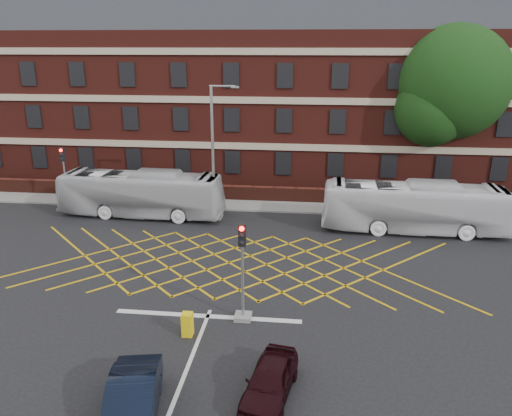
# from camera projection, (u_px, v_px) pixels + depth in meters

# --- Properties ---
(ground) EXTENTS (120.00, 120.00, 0.00)m
(ground) POSITION_uv_depth(u_px,v_px,m) (222.00, 280.00, 24.53)
(ground) COLOR black
(ground) RESTS_ON ground
(victorian_building) EXTENTS (51.00, 12.17, 20.40)m
(victorian_building) POSITION_uv_depth(u_px,v_px,m) (269.00, 83.00, 42.79)
(victorian_building) COLOR #571C16
(victorian_building) RESTS_ON ground
(boundary_wall) EXTENTS (56.00, 0.50, 1.10)m
(boundary_wall) POSITION_uv_depth(u_px,v_px,m) (253.00, 194.00, 36.62)
(boundary_wall) COLOR #461A12
(boundary_wall) RESTS_ON ground
(far_pavement) EXTENTS (60.00, 3.00, 0.12)m
(far_pavement) POSITION_uv_depth(u_px,v_px,m) (252.00, 204.00, 35.83)
(far_pavement) COLOR slate
(far_pavement) RESTS_ON ground
(box_junction_hatching) EXTENTS (8.22, 8.22, 0.02)m
(box_junction_hatching) POSITION_uv_depth(u_px,v_px,m) (229.00, 263.00, 26.42)
(box_junction_hatching) COLOR #CC990C
(box_junction_hatching) RESTS_ON ground
(stop_line) EXTENTS (8.00, 0.30, 0.02)m
(stop_line) POSITION_uv_depth(u_px,v_px,m) (208.00, 316.00, 21.23)
(stop_line) COLOR silver
(stop_line) RESTS_ON ground
(bus_left) EXTENTS (11.07, 3.05, 3.06)m
(bus_left) POSITION_uv_depth(u_px,v_px,m) (141.00, 194.00, 33.22)
(bus_left) COLOR silver
(bus_left) RESTS_ON ground
(bus_right) EXTENTS (11.18, 2.91, 3.10)m
(bus_right) POSITION_uv_depth(u_px,v_px,m) (414.00, 207.00, 30.42)
(bus_right) COLOR white
(bus_right) RESTS_ON ground
(car_navy) EXTENTS (2.28, 4.43, 1.39)m
(car_navy) POSITION_uv_depth(u_px,v_px,m) (132.00, 403.00, 15.10)
(car_navy) COLOR black
(car_navy) RESTS_ON ground
(car_maroon) EXTENTS (1.97, 3.68, 1.19)m
(car_maroon) POSITION_uv_depth(u_px,v_px,m) (270.00, 380.00, 16.28)
(car_maroon) COLOR black
(car_maroon) RESTS_ON ground
(deciduous_tree) EXTENTS (8.32, 8.27, 12.49)m
(deciduous_tree) POSITION_uv_depth(u_px,v_px,m) (451.00, 91.00, 36.37)
(deciduous_tree) COLOR black
(deciduous_tree) RESTS_ON ground
(traffic_light_near) EXTENTS (0.70, 0.70, 4.27)m
(traffic_light_near) POSITION_uv_depth(u_px,v_px,m) (243.00, 281.00, 20.49)
(traffic_light_near) COLOR slate
(traffic_light_near) RESTS_ON ground
(traffic_light_far) EXTENTS (0.70, 0.70, 4.27)m
(traffic_light_far) POSITION_uv_depth(u_px,v_px,m) (66.00, 183.00, 34.86)
(traffic_light_far) COLOR slate
(traffic_light_far) RESTS_ON ground
(street_lamp) EXTENTS (2.25, 1.00, 8.63)m
(street_lamp) POSITION_uv_depth(u_px,v_px,m) (214.00, 175.00, 32.31)
(street_lamp) COLOR slate
(street_lamp) RESTS_ON ground
(direction_signs) EXTENTS (1.10, 0.16, 2.20)m
(direction_signs) POSITION_uv_depth(u_px,v_px,m) (74.00, 186.00, 35.49)
(direction_signs) COLOR gray
(direction_signs) RESTS_ON ground
(utility_cabinet) EXTENTS (0.42, 0.41, 0.98)m
(utility_cabinet) POSITION_uv_depth(u_px,v_px,m) (187.00, 324.00, 19.71)
(utility_cabinet) COLOR yellow
(utility_cabinet) RESTS_ON ground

